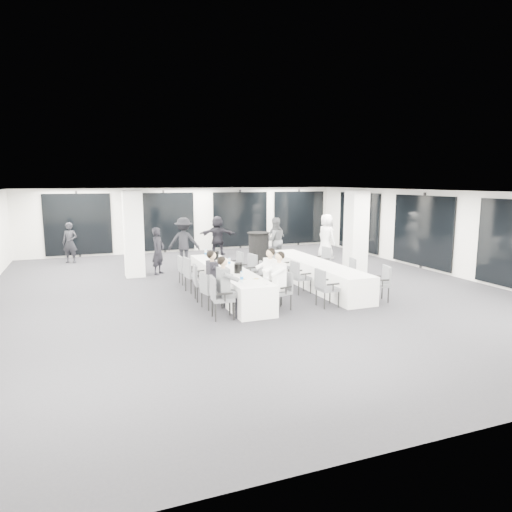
{
  "coord_description": "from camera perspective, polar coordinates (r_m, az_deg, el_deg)",
  "views": [
    {
      "loc": [
        -4.31,
        -11.96,
        3.11
      ],
      "look_at": [
        0.17,
        -0.2,
        1.03
      ],
      "focal_mm": 32.0,
      "sensor_mm": 36.0,
      "label": 1
    }
  ],
  "objects": [
    {
      "name": "seated_guest_d",
      "position": [
        11.5,
        1.47,
        -2.11
      ],
      "size": [
        0.5,
        0.38,
        1.44
      ],
      "rotation": [
        0.0,
        0.0,
        1.57
      ],
      "color": "white",
      "rests_on": "floor"
    },
    {
      "name": "chair_main_right_far",
      "position": [
        14.36,
        -2.47,
        -1.02
      ],
      "size": [
        0.5,
        0.54,
        0.9
      ],
      "rotation": [
        0.0,
        0.0,
        1.68
      ],
      "color": "#4E5055",
      "rests_on": "floor"
    },
    {
      "name": "banquet_table_main",
      "position": [
        12.56,
        -3.61,
        -3.19
      ],
      "size": [
        0.9,
        5.0,
        0.75
      ],
      "primitive_type": "cube",
      "color": "silver",
      "rests_on": "floor"
    },
    {
      "name": "standing_guest_a",
      "position": [
        15.56,
        -12.15,
        1.0
      ],
      "size": [
        0.81,
        0.84,
        1.79
      ],
      "primitive_type": "imported",
      "rotation": [
        0.0,
        0.0,
        0.94
      ],
      "color": "black",
      "rests_on": "floor"
    },
    {
      "name": "column_right",
      "position": [
        15.6,
        12.38,
        2.89
      ],
      "size": [
        0.6,
        0.6,
        2.8
      ],
      "primitive_type": "cube",
      "color": "white",
      "rests_on": "floor"
    },
    {
      "name": "chair_side_left_far",
      "position": [
        14.03,
        2.66,
        -1.07
      ],
      "size": [
        0.58,
        0.62,
        0.99
      ],
      "rotation": [
        0.0,
        0.0,
        -1.39
      ],
      "color": "#4E5055",
      "rests_on": "floor"
    },
    {
      "name": "room",
      "position": [
        14.17,
        0.82,
        2.42
      ],
      "size": [
        14.04,
        16.04,
        2.84
      ],
      "color": "#26262B",
      "rests_on": "ground"
    },
    {
      "name": "ice_bucket_near",
      "position": [
        11.78,
        -2.25,
        -1.55
      ],
      "size": [
        0.22,
        0.22,
        0.25
      ],
      "primitive_type": "cylinder",
      "color": "black",
      "rests_on": "banquet_table_main"
    },
    {
      "name": "standing_guest_g",
      "position": [
        18.76,
        -22.25,
        1.86
      ],
      "size": [
        0.79,
        0.72,
        1.75
      ],
      "primitive_type": "imported",
      "rotation": [
        0.0,
        0.0,
        -0.39
      ],
      "color": "black",
      "rests_on": "floor"
    },
    {
      "name": "plate_b",
      "position": [
        11.05,
        0.05,
        -2.86
      ],
      "size": [
        0.21,
        0.21,
        0.03
      ],
      "color": "white",
      "rests_on": "banquet_table_main"
    },
    {
      "name": "seated_guest_a",
      "position": [
        10.35,
        -3.77,
        -3.43
      ],
      "size": [
        0.5,
        0.38,
        1.44
      ],
      "rotation": [
        0.0,
        0.0,
        -1.57
      ],
      "color": "#595C61",
      "rests_on": "floor"
    },
    {
      "name": "water_bottle_c",
      "position": [
        14.43,
        -6.31,
        0.39
      ],
      "size": [
        0.07,
        0.07,
        0.23
      ],
      "primitive_type": "cylinder",
      "color": "silver",
      "rests_on": "banquet_table_main"
    },
    {
      "name": "chair_main_right_second",
      "position": [
        11.62,
        2.23,
        -3.25
      ],
      "size": [
        0.52,
        0.58,
        0.99
      ],
      "rotation": [
        0.0,
        0.0,
        1.61
      ],
      "color": "#4E5055",
      "rests_on": "floor"
    },
    {
      "name": "chair_main_left_fourth",
      "position": [
        12.92,
        -8.01,
        -2.05
      ],
      "size": [
        0.57,
        0.61,
        0.99
      ],
      "rotation": [
        0.0,
        0.0,
        -1.42
      ],
      "color": "#4E5055",
      "rests_on": "floor"
    },
    {
      "name": "chair_side_left_near",
      "position": [
        11.44,
        8.59,
        -3.66
      ],
      "size": [
        0.5,
        0.55,
        0.95
      ],
      "rotation": [
        0.0,
        0.0,
        -1.54
      ],
      "color": "#4E5055",
      "rests_on": "floor"
    },
    {
      "name": "banquet_table_side",
      "position": [
        13.6,
        7.45,
        -2.28
      ],
      "size": [
        0.9,
        5.0,
        0.75
      ],
      "primitive_type": "cube",
      "color": "silver",
      "rests_on": "floor"
    },
    {
      "name": "ice_bucket_far",
      "position": [
        13.83,
        -5.14,
        0.06
      ],
      "size": [
        0.22,
        0.22,
        0.25
      ],
      "primitive_type": "cylinder",
      "color": "black",
      "rests_on": "banquet_table_main"
    },
    {
      "name": "water_bottle_a",
      "position": [
        10.73,
        -1.79,
        -2.64
      ],
      "size": [
        0.08,
        0.08,
        0.24
      ],
      "primitive_type": "cylinder",
      "color": "silver",
      "rests_on": "banquet_table_main"
    },
    {
      "name": "chair_main_left_far",
      "position": [
        13.98,
        -8.96,
        -1.49
      ],
      "size": [
        0.45,
        0.5,
        0.87
      ],
      "rotation": [
        0.0,
        0.0,
        -1.54
      ],
      "color": "#4E5055",
      "rests_on": "floor"
    },
    {
      "name": "cocktail_table",
      "position": [
        17.14,
        0.35,
        1.0
      ],
      "size": [
        0.86,
        0.86,
        1.2
      ],
      "color": "black",
      "rests_on": "floor"
    },
    {
      "name": "plate_c",
      "position": [
        11.88,
        -2.34,
        -2.0
      ],
      "size": [
        0.2,
        0.2,
        0.03
      ],
      "color": "white",
      "rests_on": "banquet_table_main"
    },
    {
      "name": "water_bottle_b",
      "position": [
        12.81,
        -3.35,
        -0.73
      ],
      "size": [
        0.07,
        0.07,
        0.22
      ],
      "primitive_type": "cylinder",
      "color": "silver",
      "rests_on": "banquet_table_main"
    },
    {
      "name": "wine_glass",
      "position": [
        10.47,
        1.41,
        -2.87
      ],
      "size": [
        0.07,
        0.07,
        0.18
      ],
      "color": "silver",
      "rests_on": "banquet_table_main"
    },
    {
      "name": "chair_main_left_second",
      "position": [
        11.24,
        -5.91,
        -4.05
      ],
      "size": [
        0.53,
        0.56,
        0.88
      ],
      "rotation": [
        0.0,
        0.0,
        -1.36
      ],
      "color": "#4E5055",
      "rests_on": "floor"
    },
    {
      "name": "chair_side_right_near",
      "position": [
        12.31,
        15.43,
        -3.03
      ],
      "size": [
        0.56,
        0.59,
        0.93
      ],
      "rotation": [
        0.0,
        0.0,
        1.35
      ],
      "color": "#4E5055",
      "rests_on": "floor"
    },
    {
      "name": "seated_guest_c",
      "position": [
        10.98,
        2.6,
        -2.67
      ],
      "size": [
        0.5,
        0.38,
        1.44
      ],
      "rotation": [
        0.0,
        0.0,
        1.57
      ],
      "color": "white",
      "rests_on": "floor"
    },
    {
      "name": "standing_guest_e",
      "position": [
        18.49,
        8.81,
        2.78
      ],
      "size": [
        0.78,
        1.08,
        2.03
      ],
      "primitive_type": "imported",
      "rotation": [
        0.0,
        0.0,
        1.78
      ],
      "color": "white",
      "rests_on": "floor"
    },
    {
      "name": "standing_guest_h",
      "position": [
        19.59,
        11.76,
        2.87
      ],
      "size": [
        0.82,
        1.05,
        1.9
      ],
      "primitive_type": "imported",
      "rotation": [
        0.0,
        0.0,
        1.9
      ],
      "color": "white",
      "rests_on": "floor"
    },
    {
      "name": "chair_main_right_near",
      "position": [
        11.13,
        3.31,
        -4.04
      ],
      "size": [
        0.57,
        0.59,
        0.92
      ],
      "rotation": [
        0.0,
        0.0,
        1.83
      ],
      "color": "#4E5055",
      "rests_on": "floor"
    },
    {
      "name": "chair_side_right_far",
      "position": [
        14.91,
        8.31,
        -0.53
      ],
      "size": [
        0.53,
        0.58,
        0.99
      ],
      "rotation": [
        0.0,
        0.0,
        1.63
      ],
      "color": "#4E5055",
      "rests_on": "floor"
    },
    {
      "name": "standing_guest_b",
      "position": [
        17.25,
        2.35,
        2.33
      ],
      "size": [
        0.99,
        0.64,
        1.98
      ],
      "primitive_type": "imported",
      "rotation": [
        0.0,
        0.0,
        3.08
      ],
      "color": "#595C61",
      "rests_on": "floor"
    },
    {
      "name": "chair_main_right_mid",
      "position": [
        12.5,
        0.47,
        -2.55
      ],
      "size": [
        0.52,
        0.56,
        0.92
      ],
      "rotation": [
        0.0,
        0.0,
        1.72
      ],
      "color": "#4E5055",
      "rests_on": "floor"
    },
    {
      "name": "chair_main_left_near",
      "position": [
        10.37,
        -4.66,
        -4.84
      ],
      "size": [
        0.54,
        0.59,
        0.98
      ],
      "rotation": [
        0.0,
        0.0,
        -1.66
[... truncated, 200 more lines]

